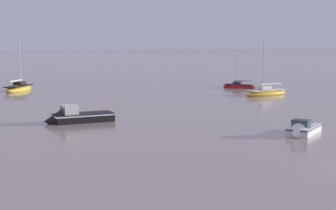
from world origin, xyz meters
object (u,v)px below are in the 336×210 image
Objects in this scene: motorboat_moored_2 at (73,118)px; sailboat_moored_0 at (266,93)px; sailboat_moored_1 at (19,89)px; sailboat_moored_2 at (239,86)px; motorboat_moored_0 at (301,131)px.

sailboat_moored_0 is at bearing -158.60° from motorboat_moored_2.
sailboat_moored_1 is 30.09m from sailboat_moored_2.
sailboat_moored_2 is at bearing -72.97° from sailboat_moored_1.
motorboat_moored_2 is (-25.13, -13.90, 0.02)m from sailboat_moored_0.
motorboat_moored_0 is 0.58× the size of sailboat_moored_1.
sailboat_moored_2 is (1.29, 9.98, -0.06)m from sailboat_moored_0.
sailboat_moored_2 is (26.43, 23.88, -0.08)m from motorboat_moored_2.
sailboat_moored_1 is at bearing -42.06° from sailboat_moored_0.
motorboat_moored_2 is 35.62m from sailboat_moored_2.
sailboat_moored_0 is 1.26× the size of sailboat_moored_2.
sailboat_moored_1 is (-17.62, 39.49, 0.07)m from motorboat_moored_0.
motorboat_moored_0 is (-10.75, -24.40, -0.05)m from sailboat_moored_0.
sailboat_moored_1 is at bearing -91.19° from motorboat_moored_2.
sailboat_moored_0 is 1.19× the size of motorboat_moored_2.
sailboat_moored_1 is 1.25× the size of motorboat_moored_2.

